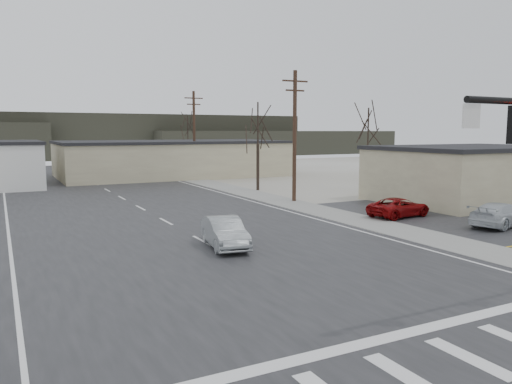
% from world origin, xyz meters
% --- Properties ---
extents(ground, '(140.00, 140.00, 0.00)m').
position_xyz_m(ground, '(0.00, 0.00, 0.00)').
color(ground, silver).
rests_on(ground, ground).
extents(main_road, '(18.00, 110.00, 0.05)m').
position_xyz_m(main_road, '(0.00, 15.00, 0.02)').
color(main_road, '#242426').
rests_on(main_road, ground).
extents(cross_road, '(90.00, 10.00, 0.04)m').
position_xyz_m(cross_road, '(0.00, 0.00, 0.02)').
color(cross_road, '#242426').
rests_on(cross_road, ground).
extents(parking_lot, '(18.00, 20.00, 0.03)m').
position_xyz_m(parking_lot, '(20.00, 6.00, 0.02)').
color(parking_lot, '#242426').
rests_on(parking_lot, ground).
extents(sidewalk_right, '(3.00, 90.00, 0.06)m').
position_xyz_m(sidewalk_right, '(10.60, 20.00, 0.03)').
color(sidewalk_right, gray).
rests_on(sidewalk_right, ground).
extents(building_right_far, '(26.30, 14.30, 4.30)m').
position_xyz_m(building_right_far, '(10.00, 44.00, 2.15)').
color(building_right_far, '#BCB48F').
rests_on(building_right_far, ground).
extents(building_lot, '(14.30, 10.30, 4.30)m').
position_xyz_m(building_lot, '(24.00, 12.00, 2.16)').
color(building_lot, '#BCB48F').
rests_on(building_lot, ground).
extents(upole_right_a, '(2.20, 0.30, 10.00)m').
position_xyz_m(upole_right_a, '(11.50, 18.00, 5.22)').
color(upole_right_a, '#402C1E').
rests_on(upole_right_a, ground).
extents(upole_right_b, '(2.20, 0.30, 10.00)m').
position_xyz_m(upole_right_b, '(11.50, 40.00, 5.22)').
color(upole_right_b, '#402C1E').
rests_on(upole_right_b, ground).
extents(tree_right_mid, '(3.74, 3.74, 8.33)m').
position_xyz_m(tree_right_mid, '(12.50, 26.00, 5.93)').
color(tree_right_mid, '#2D201C').
rests_on(tree_right_mid, ground).
extents(tree_right_far, '(3.52, 3.52, 7.84)m').
position_xyz_m(tree_right_far, '(15.00, 52.00, 5.58)').
color(tree_right_far, '#2D201C').
rests_on(tree_right_far, ground).
extents(tree_lot, '(3.52, 3.52, 7.84)m').
position_xyz_m(tree_lot, '(22.00, 22.00, 5.58)').
color(tree_lot, '#2D201C').
rests_on(tree_lot, ground).
extents(hill_center, '(80.00, 18.00, 9.00)m').
position_xyz_m(hill_center, '(15.00, 96.00, 4.50)').
color(hill_center, '#333026').
rests_on(hill_center, ground).
extents(hill_right, '(60.00, 18.00, 5.50)m').
position_xyz_m(hill_right, '(50.00, 90.00, 2.75)').
color(hill_right, '#333026').
rests_on(hill_right, ground).
extents(sedan_crossing, '(2.15, 4.41, 1.39)m').
position_xyz_m(sedan_crossing, '(0.46, 6.27, 0.74)').
color(sedan_crossing, gray).
rests_on(sedan_crossing, main_road).
extents(car_far_a, '(3.20, 5.07, 1.37)m').
position_xyz_m(car_far_a, '(6.65, 50.11, 0.73)').
color(car_far_a, black).
rests_on(car_far_a, main_road).
extents(car_far_b, '(2.32, 4.73, 1.55)m').
position_xyz_m(car_far_b, '(-4.88, 52.49, 0.82)').
color(car_far_b, black).
rests_on(car_far_b, main_road).
extents(car_parked_red, '(4.57, 2.52, 1.21)m').
position_xyz_m(car_parked_red, '(13.67, 8.86, 0.64)').
color(car_parked_red, '#790607').
rests_on(car_parked_red, parking_lot).
extents(car_parked_dark_b, '(4.19, 2.29, 1.31)m').
position_xyz_m(car_parked_dark_b, '(22.07, 7.79, 0.69)').
color(car_parked_dark_b, black).
rests_on(car_parked_dark_b, parking_lot).
extents(car_parked_silver, '(5.01, 2.83, 1.37)m').
position_xyz_m(car_parked_silver, '(16.47, 3.72, 0.72)').
color(car_parked_silver, '#B7BDC3').
rests_on(car_parked_silver, parking_lot).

